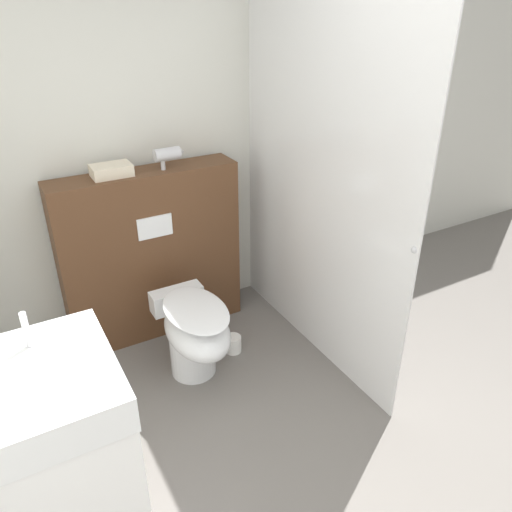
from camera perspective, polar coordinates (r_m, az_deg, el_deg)
wall_back at (r=3.32m, az=-11.02°, el=12.65°), size 8.00×0.06×2.50m
partition_panel at (r=3.35m, az=-11.78°, el=0.14°), size 1.17×0.25×1.14m
shower_glass at (r=2.95m, az=7.05°, el=7.47°), size 0.04×1.61×2.15m
toilet at (r=3.00m, az=-7.08°, el=-8.69°), size 0.34×0.64×0.52m
sink_vanity at (r=2.17m, az=-21.06°, el=-22.12°), size 0.49×0.57×1.13m
hair_drier at (r=3.12m, az=-9.97°, el=11.39°), size 0.19×0.08×0.13m
folded_towel at (r=3.08m, az=-16.20°, el=9.37°), size 0.23×0.15×0.07m
spare_toilet_roll at (r=3.32m, az=-2.63°, el=-10.01°), size 0.11×0.11×0.11m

